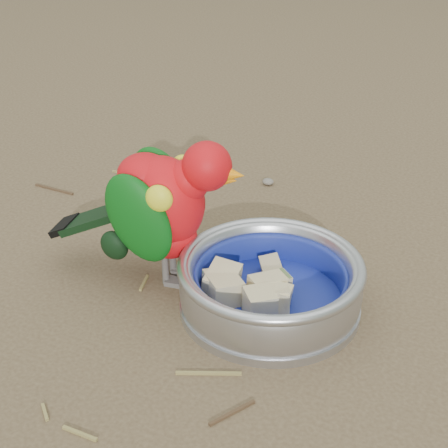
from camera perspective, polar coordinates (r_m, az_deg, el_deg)
The scene contains 6 objects.
ground at distance 0.75m, azimuth 4.42°, elevation -8.24°, with size 60.00×60.00×0.00m, color brown.
food_bowl at distance 0.77m, azimuth 3.82°, elevation -6.53°, with size 0.20×0.20×0.02m, color #B2B2BA.
bowl_wall at distance 0.75m, azimuth 3.89°, elevation -4.67°, with size 0.20×0.20×0.04m, color #B2B2BA, non-canonical shape.
fruit_wedges at distance 0.75m, azimuth 3.88°, elevation -5.11°, with size 0.12×0.12×0.03m, color beige, non-canonical shape.
lory_parrot at distance 0.78m, azimuth -5.07°, elevation 0.87°, with size 0.10×0.21×0.17m, color red, non-canonical shape.
ground_debris at distance 0.80m, azimuth 5.08°, elevation -5.02°, with size 0.90×0.80×0.01m, color olive, non-canonical shape.
Camera 1 is at (0.22, -0.55, 0.46)m, focal length 55.00 mm.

